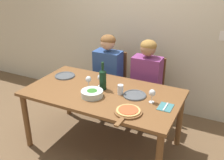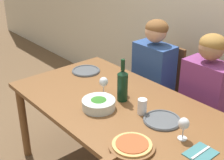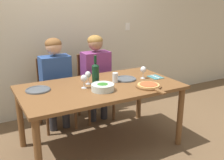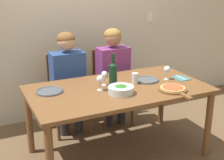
{
  "view_description": "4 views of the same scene",
  "coord_description": "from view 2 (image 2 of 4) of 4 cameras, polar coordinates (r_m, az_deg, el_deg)",
  "views": [
    {
      "loc": [
        1.3,
        -2.36,
        2.1
      ],
      "look_at": [
        0.12,
        0.01,
        0.92
      ],
      "focal_mm": 42.0,
      "sensor_mm": 36.0,
      "label": 1
    },
    {
      "loc": [
        1.52,
        -1.37,
        1.91
      ],
      "look_at": [
        -0.12,
        0.03,
        0.89
      ],
      "focal_mm": 50.0,
      "sensor_mm": 36.0,
      "label": 2
    },
    {
      "loc": [
        -1.22,
        -2.5,
        1.66
      ],
      "look_at": [
        0.14,
        -0.01,
        0.8
      ],
      "focal_mm": 42.0,
      "sensor_mm": 36.0,
      "label": 3
    },
    {
      "loc": [
        -1.31,
        -2.61,
        1.8
      ],
      "look_at": [
        -0.06,
        0.03,
        0.83
      ],
      "focal_mm": 50.0,
      "sensor_mm": 36.0,
      "label": 4
    }
  ],
  "objects": [
    {
      "name": "dining_table",
      "position": [
        2.4,
        1.29,
        -6.14
      ],
      "size": [
        1.77,
        0.97,
        0.75
      ],
      "color": "brown",
      "rests_on": "ground"
    },
    {
      "name": "fork_on_napkin",
      "position": [
        1.94,
        15.91,
        -12.77
      ],
      "size": [
        0.14,
        0.18,
        0.01
      ],
      "color": "#387075",
      "rests_on": "dining_table"
    },
    {
      "name": "chair_left",
      "position": [
        3.17,
        8.55,
        -1.57
      ],
      "size": [
        0.42,
        0.42,
        0.93
      ],
      "color": "brown",
      "rests_on": "ground"
    },
    {
      "name": "back_wall",
      "position": [
        3.07,
        19.38,
        13.3
      ],
      "size": [
        10.0,
        0.06,
        2.7
      ],
      "color": "beige",
      "rests_on": "ground"
    },
    {
      "name": "chair_right",
      "position": [
        2.88,
        17.21,
        -5.49
      ],
      "size": [
        0.42,
        0.42,
        0.93
      ],
      "color": "brown",
      "rests_on": "ground"
    },
    {
      "name": "person_woman",
      "position": [
        2.99,
        7.39,
        1.81
      ],
      "size": [
        0.47,
        0.51,
        1.22
      ],
      "color": "#28282D",
      "rests_on": "ground"
    },
    {
      "name": "dinner_plate_left",
      "position": [
        2.9,
        -4.78,
        1.72
      ],
      "size": [
        0.26,
        0.26,
        0.02
      ],
      "color": "#4C5156",
      "rests_on": "dining_table"
    },
    {
      "name": "dinner_plate_right",
      "position": [
        2.17,
        9.16,
        -7.21
      ],
      "size": [
        0.26,
        0.26,
        0.02
      ],
      "color": "#4C5156",
      "rests_on": "dining_table"
    },
    {
      "name": "water_tumbler",
      "position": [
        2.22,
        5.54,
        -4.84
      ],
      "size": [
        0.07,
        0.07,
        0.11
      ],
      "color": "silver",
      "rests_on": "dining_table"
    },
    {
      "name": "wine_glass_right",
      "position": [
        1.97,
        12.99,
        -7.96
      ],
      "size": [
        0.07,
        0.07,
        0.15
      ],
      "color": "silver",
      "rests_on": "dining_table"
    },
    {
      "name": "wine_glass_left",
      "position": [
        2.44,
        -1.54,
        -0.49
      ],
      "size": [
        0.07,
        0.07,
        0.15
      ],
      "color": "silver",
      "rests_on": "dining_table"
    },
    {
      "name": "wine_glass_centre",
      "position": [
        2.44,
        1.96,
        -0.51
      ],
      "size": [
        0.07,
        0.07,
        0.15
      ],
      "color": "silver",
      "rests_on": "dining_table"
    },
    {
      "name": "pizza_on_board",
      "position": [
        1.9,
        3.47,
        -12.0
      ],
      "size": [
        0.28,
        0.42,
        0.04
      ],
      "color": "brown",
      "rests_on": "dining_table"
    },
    {
      "name": "person_man",
      "position": [
        2.68,
        16.51,
        -2.01
      ],
      "size": [
        0.47,
        0.51,
        1.22
      ],
      "color": "#28282D",
      "rests_on": "ground"
    },
    {
      "name": "wine_bottle",
      "position": [
        2.35,
        1.94,
        -0.82
      ],
      "size": [
        0.08,
        0.08,
        0.34
      ],
      "color": "black",
      "rests_on": "dining_table"
    },
    {
      "name": "broccoli_bowl",
      "position": [
        2.28,
        -2.45,
        -4.38
      ],
      "size": [
        0.25,
        0.25,
        0.08
      ],
      "color": "silver",
      "rests_on": "dining_table"
    }
  ]
}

